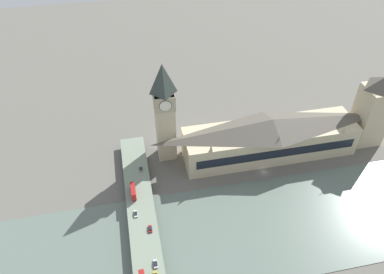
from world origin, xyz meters
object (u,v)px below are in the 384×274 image
(car_southbound_mid, at_px, (136,214))
(clock_tower, at_px, (165,111))
(double_decker_bus_mid, at_px, (133,191))
(victoria_tower, at_px, (373,110))
(car_southbound_extra, at_px, (156,264))
(parliament_hall, at_px, (270,137))
(car_northbound_lead, at_px, (150,229))
(car_southbound_lead, at_px, (141,169))
(road_bridge, at_px, (145,242))

(car_southbound_mid, bearing_deg, clock_tower, -26.66)
(clock_tower, distance_m, double_decker_bus_mid, 49.36)
(victoria_tower, distance_m, car_southbound_extra, 164.33)
(parliament_hall, relative_size, car_southbound_extra, 24.53)
(double_decker_bus_mid, height_order, car_northbound_lead, double_decker_bus_mid)
(car_southbound_lead, bearing_deg, double_decker_bus_mid, 162.36)
(parliament_hall, height_order, road_bridge, parliament_hall)
(car_southbound_lead, bearing_deg, road_bridge, 176.59)
(victoria_tower, bearing_deg, car_southbound_mid, 103.14)
(car_northbound_lead, xyz_separation_m, car_southbound_lead, (43.60, 0.41, -0.03))
(parliament_hall, distance_m, car_southbound_mid, 95.56)
(road_bridge, distance_m, car_southbound_extra, 14.28)
(victoria_tower, relative_size, car_southbound_extra, 11.94)
(road_bridge, bearing_deg, car_northbound_lead, -27.94)
(victoria_tower, bearing_deg, clock_tower, 84.89)
(double_decker_bus_mid, xyz_separation_m, car_northbound_lead, (-25.23, -6.25, -2.13))
(double_decker_bus_mid, bearing_deg, car_southbound_extra, -172.00)
(road_bridge, distance_m, car_southbound_lead, 50.10)
(double_decker_bus_mid, bearing_deg, car_southbound_mid, 179.51)
(car_southbound_lead, bearing_deg, car_southbound_mid, 169.61)
(victoria_tower, distance_m, double_decker_bus_mid, 157.51)
(car_southbound_lead, relative_size, car_southbound_mid, 0.91)
(car_southbound_extra, bearing_deg, double_decker_bus_mid, 8.00)
(double_decker_bus_mid, bearing_deg, parliament_hall, -75.94)
(road_bridge, height_order, car_southbound_lead, car_southbound_lead)
(car_northbound_lead, relative_size, car_southbound_mid, 0.94)
(victoria_tower, bearing_deg, parliament_hall, 90.04)
(car_southbound_mid, bearing_deg, victoria_tower, -76.86)
(car_northbound_lead, height_order, car_southbound_mid, car_northbound_lead)
(parliament_hall, distance_m, car_southbound_lead, 82.59)
(road_bridge, bearing_deg, clock_tower, -17.87)
(car_northbound_lead, distance_m, car_southbound_lead, 43.60)
(clock_tower, bearing_deg, parliament_hall, -100.43)
(road_bridge, height_order, double_decker_bus_mid, double_decker_bus_mid)
(double_decker_bus_mid, distance_m, car_southbound_extra, 45.85)
(parliament_hall, height_order, victoria_tower, victoria_tower)
(road_bridge, xyz_separation_m, car_southbound_extra, (-13.74, -3.51, 1.66))
(double_decker_bus_mid, relative_size, car_southbound_lead, 2.48)
(road_bridge, relative_size, car_southbound_lead, 38.58)
(clock_tower, relative_size, car_southbound_mid, 14.71)
(clock_tower, distance_m, car_northbound_lead, 68.10)
(car_northbound_lead, relative_size, car_southbound_extra, 0.96)
(double_decker_bus_mid, bearing_deg, car_northbound_lead, -166.09)
(parliament_hall, xyz_separation_m, victoria_tower, (0.05, -67.11, 10.74))
(car_southbound_lead, bearing_deg, car_southbound_extra, -179.52)
(parliament_hall, distance_m, double_decker_bus_mid, 90.87)
(parliament_hall, distance_m, car_northbound_lead, 94.73)
(car_northbound_lead, bearing_deg, victoria_tower, -72.37)
(car_southbound_mid, distance_m, car_southbound_extra, 31.87)
(double_decker_bus_mid, bearing_deg, clock_tower, -35.32)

